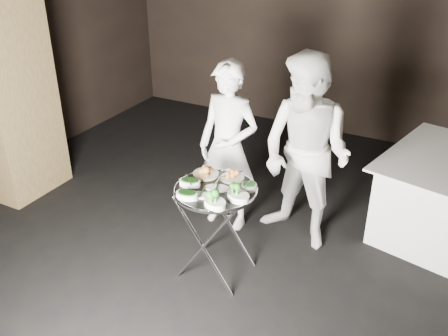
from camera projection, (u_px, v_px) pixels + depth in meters
The scene contains 16 objects.
floor at pixel (203, 269), 4.43m from camera, with size 6.00×7.00×0.05m, color black.
wall_back at pixel (336, 22), 6.48m from camera, with size 6.00×0.05×3.00m, color black.
tray_stand at pixel (216, 228), 4.16m from camera, with size 0.56×0.47×0.82m.
serving_tray at pixel (215, 190), 3.99m from camera, with size 0.68×0.68×0.03m.
potato_plate_a at pixel (206, 171), 4.17m from camera, with size 0.22×0.22×0.08m.
potato_plate_b at pixel (232, 176), 4.12m from camera, with size 0.20×0.20×0.07m.
greens_bowl at pixel (249, 186), 3.96m from camera, with size 0.13×0.13×0.07m.
asparagus_plate_a at pixel (217, 187), 3.97m from camera, with size 0.22×0.17×0.04m.
asparagus_plate_b at pixel (201, 195), 3.88m from camera, with size 0.19×0.13×0.03m.
spinach_bowl_a at pixel (190, 182), 4.02m from camera, with size 0.19×0.15×0.07m.
spinach_bowl_b at pixel (187, 194), 3.85m from camera, with size 0.19×0.14×0.07m.
broccoli_bowl_a at pixel (238, 195), 3.82m from camera, with size 0.23×0.20×0.08m.
broccoli_bowl_b at pixel (215, 202), 3.74m from camera, with size 0.23×0.20×0.08m.
serving_utensils at pixel (221, 180), 4.01m from camera, with size 0.58×0.42×0.01m.
waiter_left at pixel (228, 147), 4.68m from camera, with size 0.60×0.40×1.65m, color white.
waiter_right at pixel (306, 154), 4.39m from camera, with size 0.88×0.68×1.80m, color white.
Camera 1 is at (1.81, -3.01, 2.83)m, focal length 40.00 mm.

